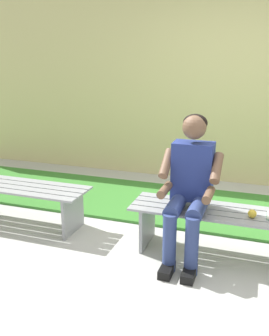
{
  "coord_description": "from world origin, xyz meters",
  "views": [
    {
      "loc": [
        -0.28,
        3.1,
        1.7
      ],
      "look_at": [
        0.74,
        0.15,
        0.77
      ],
      "focal_mm": 41.21,
      "sensor_mm": 36.0,
      "label": 1
    }
  ],
  "objects_px": {
    "apple": "(252,214)",
    "bench_near": "(222,222)",
    "bench_far": "(13,194)",
    "person_seated": "(190,184)"
  },
  "relations": [
    {
      "from": "bench_near",
      "to": "apple",
      "type": "height_order",
      "value": "apple"
    },
    {
      "from": "person_seated",
      "to": "bench_far",
      "type": "bearing_deg",
      "value": -3.06
    },
    {
      "from": "apple",
      "to": "bench_near",
      "type": "bearing_deg",
      "value": -15.35
    },
    {
      "from": "bench_near",
      "to": "bench_far",
      "type": "bearing_deg",
      "value": -0.0
    },
    {
      "from": "bench_near",
      "to": "bench_far",
      "type": "height_order",
      "value": "same"
    },
    {
      "from": "bench_far",
      "to": "person_seated",
      "type": "distance_m",
      "value": 1.87
    },
    {
      "from": "bench_far",
      "to": "person_seated",
      "type": "bearing_deg",
      "value": 176.94
    },
    {
      "from": "bench_near",
      "to": "apple",
      "type": "xyz_separation_m",
      "value": [
        -0.24,
        0.07,
        0.14
      ]
    },
    {
      "from": "bench_far",
      "to": "apple",
      "type": "height_order",
      "value": "apple"
    },
    {
      "from": "bench_near",
      "to": "bench_far",
      "type": "xyz_separation_m",
      "value": [
        2.11,
        -0.0,
        0.0
      ]
    }
  ]
}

